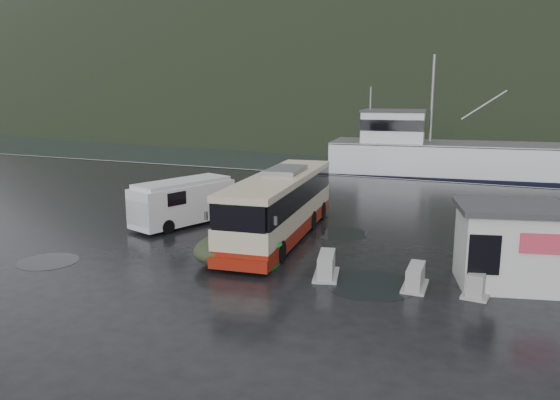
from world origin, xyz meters
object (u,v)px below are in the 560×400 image
at_px(ticket_kiosk, 507,285).
at_px(jersey_barrier_a, 326,276).
at_px(waste_bin_right, 266,267).
at_px(jersey_barrier_b, 415,288).
at_px(fishing_trawler, 466,167).
at_px(dome_tent, 225,262).
at_px(jersey_barrier_c, 477,293).
at_px(white_van, 184,225).
at_px(waste_bin_left, 273,251).
at_px(coach_bus, 280,237).

bearing_deg(ticket_kiosk, jersey_barrier_a, -179.62).
xyz_separation_m(waste_bin_right, jersey_barrier_b, (5.64, -0.08, 0.00)).
bearing_deg(fishing_trawler, waste_bin_right, -105.74).
bearing_deg(dome_tent, waste_bin_right, 4.25).
xyz_separation_m(jersey_barrier_b, jersey_barrier_c, (2.01, 0.27, 0.00)).
relative_size(white_van, jersey_barrier_b, 3.50).
distance_m(waste_bin_right, jersey_barrier_b, 5.64).
bearing_deg(jersey_barrier_a, fishing_trawler, 85.72).
height_order(waste_bin_left, dome_tent, waste_bin_left).
xyz_separation_m(ticket_kiosk, jersey_barrier_a, (-6.06, -1.57, 0.00)).
distance_m(waste_bin_left, fishing_trawler, 30.13).
relative_size(waste_bin_left, dome_tent, 0.46).
bearing_deg(ticket_kiosk, waste_bin_right, 175.13).
relative_size(coach_bus, white_van, 2.01).
distance_m(jersey_barrier_a, jersey_barrier_b, 3.15).
distance_m(waste_bin_right, fishing_trawler, 32.04).
distance_m(dome_tent, jersey_barrier_b, 7.32).
height_order(coach_bus, fishing_trawler, fishing_trawler).
xyz_separation_m(coach_bus, waste_bin_right, (1.12, -4.08, 0.00)).
distance_m(jersey_barrier_a, jersey_barrier_c, 5.18).
bearing_deg(waste_bin_left, waste_bin_right, -74.20).
xyz_separation_m(white_van, waste_bin_right, (6.48, -4.37, 0.00)).
bearing_deg(coach_bus, jersey_barrier_a, -56.19).
xyz_separation_m(white_van, jersey_barrier_a, (8.97, -4.54, 0.00)).
bearing_deg(white_van, jersey_barrier_c, 1.99).
bearing_deg(waste_bin_right, ticket_kiosk, 9.28).
bearing_deg(dome_tent, ticket_kiosk, 8.46).
distance_m(waste_bin_right, jersey_barrier_a, 2.49).
height_order(jersey_barrier_b, jersey_barrier_c, jersey_barrier_c).
xyz_separation_m(waste_bin_right, jersey_barrier_a, (2.48, -0.17, 0.00)).
relative_size(jersey_barrier_b, jersey_barrier_c, 0.95).
xyz_separation_m(white_van, jersey_barrier_c, (14.13, -4.18, 0.00)).
distance_m(coach_bus, ticket_kiosk, 10.03).
bearing_deg(ticket_kiosk, waste_bin_left, 161.86).
height_order(white_van, waste_bin_right, white_van).
relative_size(white_van, waste_bin_right, 4.26).
relative_size(dome_tent, jersey_barrier_a, 1.69).
relative_size(coach_bus, jersey_barrier_b, 7.06).
height_order(jersey_barrier_b, fishing_trawler, fishing_trawler).
xyz_separation_m(jersey_barrier_c, fishing_trawler, (-2.78, 31.48, 0.00)).
distance_m(white_van, dome_tent, 6.57).
bearing_deg(waste_bin_right, waste_bin_left, 105.80).
bearing_deg(fishing_trawler, coach_bus, -109.26).
relative_size(coach_bus, waste_bin_right, 8.58).
relative_size(jersey_barrier_b, fishing_trawler, 0.06).
bearing_deg(jersey_barrier_a, ticket_kiosk, 14.53).
height_order(dome_tent, jersey_barrier_a, dome_tent).
distance_m(ticket_kiosk, fishing_trawler, 30.50).
relative_size(ticket_kiosk, fishing_trawler, 0.13).
bearing_deg(jersey_barrier_a, waste_bin_left, 144.21).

